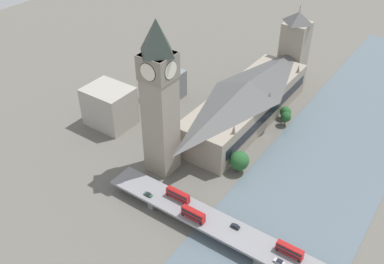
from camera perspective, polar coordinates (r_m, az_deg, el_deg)
ground_plane at (r=244.28m, az=9.81°, el=-0.57°), size 600.00×600.00×0.00m
river_water at (r=235.26m, az=17.79°, el=-3.54°), size 61.39×360.00×0.30m
parliament_hall at (r=249.40m, az=7.32°, el=4.07°), size 29.76×103.13×25.89m
clock_tower at (r=195.49m, az=-4.36°, el=4.87°), size 14.36×14.36×78.96m
victoria_tower at (r=296.46m, az=13.50°, el=11.04°), size 15.89×15.89×50.99m
road_bridge at (r=179.20m, az=9.55°, el=-15.16°), size 154.78×13.48×5.81m
double_decker_bus_lead at (r=176.03m, az=12.89°, el=-15.10°), size 11.23×2.52×4.67m
double_decker_bus_mid at (r=184.20m, az=0.17°, el=-10.88°), size 11.12×2.65×4.96m
double_decker_bus_rear at (r=192.78m, az=-1.89°, el=-8.36°), size 11.80×2.53×4.64m
car_northbound_mid at (r=183.13m, az=5.80°, el=-12.40°), size 3.95×1.80×1.53m
car_southbound_lead at (r=174.24m, az=11.57°, el=-16.58°), size 4.43×1.92×1.33m
car_southbound_mid at (r=196.57m, az=-5.86°, el=-8.27°), size 4.10×1.80×1.32m
city_block_west at (r=272.86m, az=-3.39°, el=6.31°), size 18.22×18.89×17.66m
city_block_center at (r=249.89m, az=-10.92°, el=3.39°), size 26.00×21.03×23.00m
tree_embankment_near at (r=214.25m, az=6.32°, el=-3.82°), size 9.89×9.89×11.77m
tree_embankment_mid at (r=252.32m, az=12.40°, el=1.98°), size 6.02×6.02×8.86m
tree_embankment_far at (r=258.39m, az=12.35°, el=2.62°), size 6.62×6.62×8.22m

